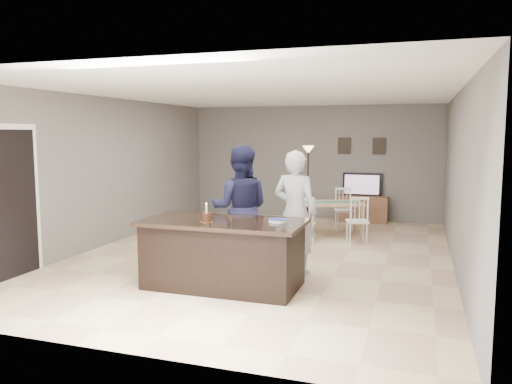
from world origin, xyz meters
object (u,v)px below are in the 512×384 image
(woman, at_px, (295,212))
(birthday_cake, at_px, (207,217))
(tv_console, at_px, (361,209))
(television, at_px, (362,185))
(plate_stack, at_px, (278,220))
(kitchen_island, at_px, (223,253))
(floor_lamp, at_px, (308,163))
(dining_table, at_px, (325,208))
(man, at_px, (240,208))

(woman, bearing_deg, birthday_cake, 60.71)
(tv_console, xyz_separation_m, woman, (-0.45, -4.61, 0.60))
(television, xyz_separation_m, birthday_cake, (-1.36, -5.82, 0.10))
(woman, relative_size, plate_stack, 7.18)
(kitchen_island, height_order, woman, woman)
(tv_console, relative_size, floor_lamp, 0.68)
(birthday_cake, height_order, dining_table, birthday_cake)
(man, bearing_deg, kitchen_island, 82.30)
(birthday_cake, relative_size, plate_stack, 1.01)
(birthday_cake, height_order, floor_lamp, floor_lamp)
(television, distance_m, plate_stack, 5.55)
(woman, relative_size, birthday_cake, 7.14)
(kitchen_island, xyz_separation_m, man, (-0.08, 0.89, 0.48))
(kitchen_island, distance_m, television, 5.78)
(kitchen_island, height_order, television, television)
(television, xyz_separation_m, floor_lamp, (-1.15, -0.60, 0.51))
(woman, distance_m, man, 0.83)
(kitchen_island, distance_m, plate_stack, 0.87)
(television, relative_size, dining_table, 0.46)
(television, bearing_deg, woman, 84.46)
(man, xyz_separation_m, floor_lamp, (0.13, 4.15, 0.44))
(tv_console, distance_m, birthday_cake, 5.94)
(man, distance_m, birthday_cake, 1.07)
(tv_console, relative_size, birthday_cake, 4.75)
(woman, distance_m, plate_stack, 0.85)
(kitchen_island, distance_m, tv_console, 5.70)
(plate_stack, height_order, floor_lamp, floor_lamp)
(woman, distance_m, dining_table, 2.77)
(woman, bearing_deg, plate_stack, 97.62)
(television, height_order, man, man)
(television, height_order, birthday_cake, birthday_cake)
(dining_table, bearing_deg, tv_console, 55.91)
(kitchen_island, height_order, plate_stack, plate_stack)
(woman, xyz_separation_m, man, (-0.83, -0.07, 0.03))
(plate_stack, bearing_deg, tv_console, 85.00)
(tv_console, bearing_deg, plate_stack, -95.00)
(kitchen_island, bearing_deg, man, 95.43)
(television, xyz_separation_m, plate_stack, (-0.48, -5.53, 0.06))
(woman, bearing_deg, dining_table, -79.77)
(woman, distance_m, birthday_cake, 1.45)
(woman, xyz_separation_m, floor_lamp, (-0.70, 4.08, 0.47))
(dining_table, bearing_deg, kitchen_island, -119.67)
(kitchen_island, distance_m, woman, 1.29)
(man, bearing_deg, birthday_cake, 72.88)
(dining_table, bearing_deg, plate_stack, -108.63)
(floor_lamp, bearing_deg, dining_table, -64.00)
(kitchen_island, bearing_deg, birthday_cake, -131.74)
(kitchen_island, distance_m, man, 1.01)
(plate_stack, bearing_deg, dining_table, 90.38)
(man, distance_m, dining_table, 2.95)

